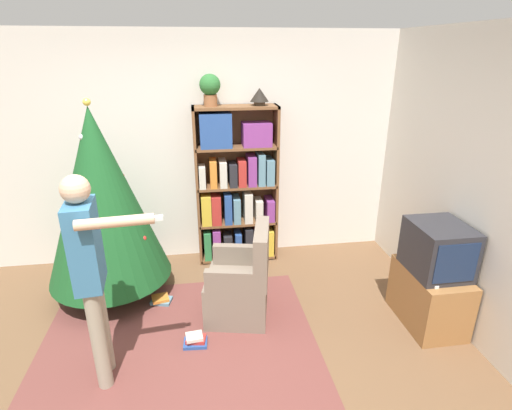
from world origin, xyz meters
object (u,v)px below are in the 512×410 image
standing_person (90,267)px  potted_plant (210,88)px  armchair (241,286)px  bookshelf (236,189)px  television (438,249)px  table_lamp (259,96)px  christmas_tree (101,197)px

standing_person → potted_plant: bearing=146.4°
armchair → potted_plant: (-0.17, 1.15, 1.69)m
bookshelf → television: bearing=-42.8°
potted_plant → table_lamp: potted_plant is taller
potted_plant → table_lamp: 0.53m
christmas_tree → table_lamp: 1.92m
television → christmas_tree: 3.12m
television → standing_person: 2.84m
christmas_tree → standing_person: christmas_tree is taller
potted_plant → table_lamp: bearing=0.0°
table_lamp → armchair: bearing=-106.9°
bookshelf → christmas_tree: 1.48m
standing_person → table_lamp: 2.48m
standing_person → table_lamp: (1.47, 1.76, 0.95)m
television → christmas_tree: size_ratio=0.27×
table_lamp → standing_person: bearing=-129.8°
bookshelf → standing_person: size_ratio=1.11×
armchair → television: bearing=89.9°
christmas_tree → potted_plant: (1.10, 0.58, 0.95)m
bookshelf → christmas_tree: size_ratio=0.92×
christmas_tree → standing_person: bearing=-82.6°
bookshelf → potted_plant: 1.15m
potted_plant → standing_person: bearing=-118.3°
television → potted_plant: bearing=141.1°
potted_plant → christmas_tree: bearing=-152.3°
potted_plant → television: bearing=-38.9°
armchair → table_lamp: table_lamp is taller
christmas_tree → standing_person: size_ratio=1.21×
standing_person → armchair: bearing=113.5°
armchair → table_lamp: size_ratio=4.60×
christmas_tree → potted_plant: size_ratio=6.06×
christmas_tree → table_lamp: bearing=19.6°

